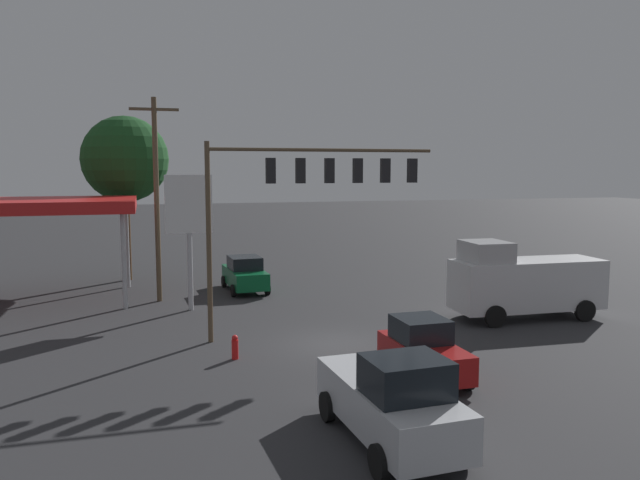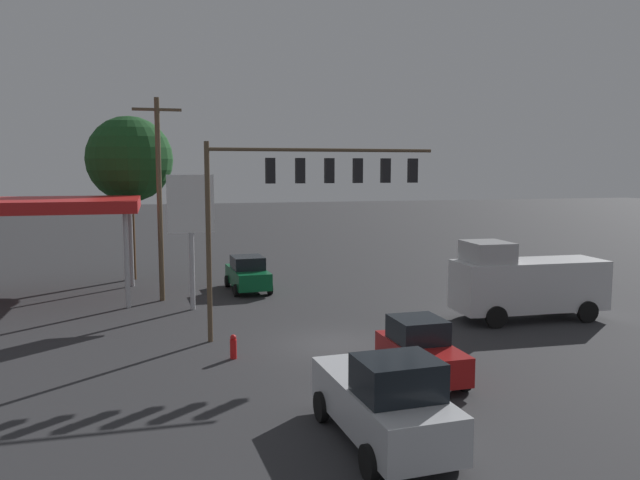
{
  "view_description": "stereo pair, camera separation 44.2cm",
  "coord_description": "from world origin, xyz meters",
  "px_view_note": "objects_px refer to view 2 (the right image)",
  "views": [
    {
      "loc": [
        6.93,
        22.5,
        6.77
      ],
      "look_at": [
        0.0,
        -2.0,
        3.84
      ],
      "focal_mm": 35.0,
      "sensor_mm": 36.0,
      "label": 1
    },
    {
      "loc": [
        6.5,
        22.62,
        6.77
      ],
      "look_at": [
        0.0,
        -2.0,
        3.84
      ],
      "focal_mm": 35.0,
      "sensor_mm": 36.0,
      "label": 2
    }
  ],
  "objects_px": {
    "pickup_parked": "(384,401)",
    "street_tree": "(130,159)",
    "hatchback_crossing": "(420,351)",
    "price_sign": "(191,212)",
    "fire_hydrant": "(233,347)",
    "utility_pole": "(159,195)",
    "sedan_waiting": "(248,274)",
    "delivery_truck": "(525,282)",
    "traffic_signal_assembly": "(309,185)"
  },
  "relations": [
    {
      "from": "utility_pole",
      "to": "pickup_parked",
      "type": "distance_m",
      "value": 19.94
    },
    {
      "from": "street_tree",
      "to": "pickup_parked",
      "type": "bearing_deg",
      "value": 104.68
    },
    {
      "from": "hatchback_crossing",
      "to": "street_tree",
      "type": "height_order",
      "value": "street_tree"
    },
    {
      "from": "street_tree",
      "to": "hatchback_crossing",
      "type": "bearing_deg",
      "value": 113.96
    },
    {
      "from": "utility_pole",
      "to": "street_tree",
      "type": "height_order",
      "value": "utility_pole"
    },
    {
      "from": "street_tree",
      "to": "price_sign",
      "type": "bearing_deg",
      "value": 108.05
    },
    {
      "from": "delivery_truck",
      "to": "traffic_signal_assembly",
      "type": "bearing_deg",
      "value": 1.95
    },
    {
      "from": "hatchback_crossing",
      "to": "pickup_parked",
      "type": "bearing_deg",
      "value": -34.89
    },
    {
      "from": "utility_pole",
      "to": "delivery_truck",
      "type": "bearing_deg",
      "value": 152.11
    },
    {
      "from": "utility_pole",
      "to": "delivery_truck",
      "type": "height_order",
      "value": "utility_pole"
    },
    {
      "from": "delivery_truck",
      "to": "street_tree",
      "type": "relative_size",
      "value": 0.69
    },
    {
      "from": "price_sign",
      "to": "street_tree",
      "type": "height_order",
      "value": "street_tree"
    },
    {
      "from": "sedan_waiting",
      "to": "street_tree",
      "type": "height_order",
      "value": "street_tree"
    },
    {
      "from": "pickup_parked",
      "to": "sedan_waiting",
      "type": "xyz_separation_m",
      "value": [
        0.43,
        -20.27,
        -0.16
      ]
    },
    {
      "from": "pickup_parked",
      "to": "price_sign",
      "type": "bearing_deg",
      "value": -170.46
    },
    {
      "from": "traffic_signal_assembly",
      "to": "fire_hydrant",
      "type": "xyz_separation_m",
      "value": [
        3.41,
        2.49,
        -5.68
      ]
    },
    {
      "from": "traffic_signal_assembly",
      "to": "price_sign",
      "type": "relative_size",
      "value": 1.44
    },
    {
      "from": "hatchback_crossing",
      "to": "pickup_parked",
      "type": "relative_size",
      "value": 0.72
    },
    {
      "from": "utility_pole",
      "to": "price_sign",
      "type": "height_order",
      "value": "utility_pole"
    },
    {
      "from": "pickup_parked",
      "to": "sedan_waiting",
      "type": "height_order",
      "value": "pickup_parked"
    },
    {
      "from": "traffic_signal_assembly",
      "to": "street_tree",
      "type": "relative_size",
      "value": 0.94
    },
    {
      "from": "traffic_signal_assembly",
      "to": "price_sign",
      "type": "xyz_separation_m",
      "value": [
        4.35,
        -5.85,
        -1.39
      ]
    },
    {
      "from": "pickup_parked",
      "to": "delivery_truck",
      "type": "bearing_deg",
      "value": 131.27
    },
    {
      "from": "hatchback_crossing",
      "to": "fire_hydrant",
      "type": "distance_m",
      "value": 6.72
    },
    {
      "from": "price_sign",
      "to": "sedan_waiting",
      "type": "height_order",
      "value": "price_sign"
    },
    {
      "from": "utility_pole",
      "to": "hatchback_crossing",
      "type": "relative_size",
      "value": 2.69
    },
    {
      "from": "hatchback_crossing",
      "to": "traffic_signal_assembly",
      "type": "bearing_deg",
      "value": -162.19
    },
    {
      "from": "fire_hydrant",
      "to": "delivery_truck",
      "type": "bearing_deg",
      "value": -169.39
    },
    {
      "from": "pickup_parked",
      "to": "fire_hydrant",
      "type": "xyz_separation_m",
      "value": [
        2.73,
        -7.95,
        -0.67
      ]
    },
    {
      "from": "sedan_waiting",
      "to": "utility_pole",
      "type": "bearing_deg",
      "value": -75.28
    },
    {
      "from": "pickup_parked",
      "to": "street_tree",
      "type": "height_order",
      "value": "street_tree"
    },
    {
      "from": "utility_pole",
      "to": "delivery_truck",
      "type": "xyz_separation_m",
      "value": [
        -15.74,
        8.33,
        -3.74
      ]
    },
    {
      "from": "utility_pole",
      "to": "pickup_parked",
      "type": "relative_size",
      "value": 1.94
    },
    {
      "from": "fire_hydrant",
      "to": "street_tree",
      "type": "bearing_deg",
      "value": -77.31
    },
    {
      "from": "delivery_truck",
      "to": "utility_pole",
      "type": "bearing_deg",
      "value": -26.04
    },
    {
      "from": "pickup_parked",
      "to": "street_tree",
      "type": "xyz_separation_m",
      "value": [
        6.71,
        -25.62,
        6.19
      ]
    },
    {
      "from": "sedan_waiting",
      "to": "delivery_truck",
      "type": "bearing_deg",
      "value": 45.48
    },
    {
      "from": "street_tree",
      "to": "fire_hydrant",
      "type": "bearing_deg",
      "value": 102.69
    },
    {
      "from": "hatchback_crossing",
      "to": "price_sign",
      "type": "bearing_deg",
      "value": -152.86
    },
    {
      "from": "pickup_parked",
      "to": "fire_hydrant",
      "type": "relative_size",
      "value": 6.03
    },
    {
      "from": "hatchback_crossing",
      "to": "delivery_truck",
      "type": "relative_size",
      "value": 0.56
    },
    {
      "from": "delivery_truck",
      "to": "pickup_parked",
      "type": "height_order",
      "value": "delivery_truck"
    },
    {
      "from": "price_sign",
      "to": "fire_hydrant",
      "type": "distance_m",
      "value": 9.43
    },
    {
      "from": "pickup_parked",
      "to": "hatchback_crossing",
      "type": "bearing_deg",
      "value": 142.99
    },
    {
      "from": "utility_pole",
      "to": "hatchback_crossing",
      "type": "height_order",
      "value": "utility_pole"
    },
    {
      "from": "price_sign",
      "to": "hatchback_crossing",
      "type": "xyz_separation_m",
      "value": [
        -6.48,
        12.1,
        -3.79
      ]
    },
    {
      "from": "sedan_waiting",
      "to": "fire_hydrant",
      "type": "relative_size",
      "value": 5.1
    },
    {
      "from": "delivery_truck",
      "to": "pickup_parked",
      "type": "xyz_separation_m",
      "value": [
        10.67,
        10.46,
        -0.58
      ]
    },
    {
      "from": "price_sign",
      "to": "fire_hydrant",
      "type": "bearing_deg",
      "value": 96.41
    },
    {
      "from": "utility_pole",
      "to": "traffic_signal_assembly",
      "type": "bearing_deg",
      "value": 124.56
    }
  ]
}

